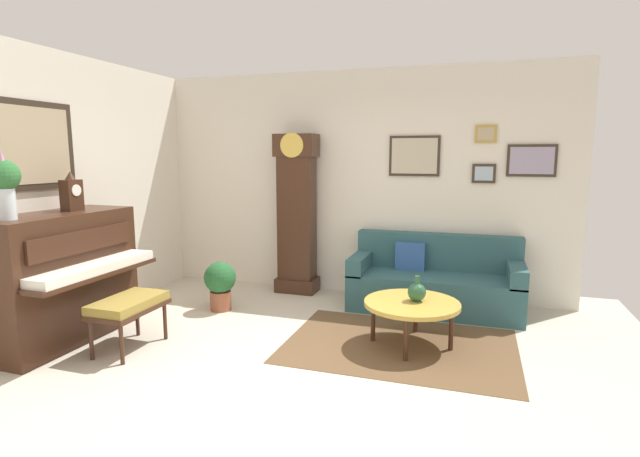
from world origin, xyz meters
TOP-DOWN VIEW (x-y plane):
  - ground_plane at (0.00, 0.00)m, footprint 6.40×6.00m
  - wall_left at (-2.60, -0.00)m, footprint 0.13×4.90m
  - wall_back at (0.02, 2.40)m, footprint 5.30×0.13m
  - area_rug at (0.86, 0.73)m, footprint 2.10×1.50m
  - piano at (-2.23, -0.10)m, footprint 0.87×1.44m
  - piano_bench at (-1.48, -0.10)m, footprint 0.42×0.70m
  - grandfather_clock at (-0.69, 2.14)m, footprint 0.52×0.34m
  - couch at (1.07, 1.97)m, footprint 1.90×0.80m
  - coffee_table at (0.96, 0.77)m, footprint 0.88×0.88m
  - mantel_clock at (-2.23, 0.10)m, footprint 0.13×0.18m
  - flower_vase at (-2.23, -0.59)m, footprint 0.26×0.26m
  - green_jug at (1.00, 0.80)m, footprint 0.17×0.17m
  - potted_plant at (-1.26, 1.15)m, footprint 0.36×0.36m

SIDE VIEW (x-z plane):
  - ground_plane at x=0.00m, z-range -0.10..0.00m
  - area_rug at x=0.86m, z-range 0.00..0.01m
  - couch at x=1.07m, z-range -0.11..0.73m
  - potted_plant at x=-1.26m, z-range 0.04..0.60m
  - coffee_table at x=0.96m, z-range 0.18..0.61m
  - piano_bench at x=-1.48m, z-range 0.17..0.65m
  - green_jug at x=1.00m, z-range 0.39..0.63m
  - piano at x=-2.23m, z-range 0.01..1.23m
  - grandfather_clock at x=-0.69m, z-range -0.05..1.98m
  - mantel_clock at x=-2.23m, z-range 1.21..1.59m
  - wall_back at x=0.02m, z-range 0.00..2.80m
  - wall_left at x=-2.60m, z-range 0.01..2.81m
  - flower_vase at x=-2.23m, z-range 1.25..1.83m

